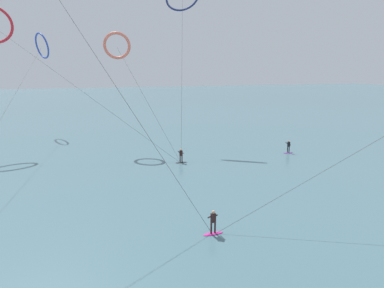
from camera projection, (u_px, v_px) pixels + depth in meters
name	position (u px, v px, depth m)	size (l,w,h in m)	color
sea_water	(108.00, 104.00, 102.93)	(400.00, 200.00, 0.08)	#476B75
surfer_violet	(288.00, 147.00, 42.19)	(1.40, 0.61, 1.70)	purple
surfer_magenta	(213.00, 224.00, 21.31)	(1.40, 0.59, 1.70)	#CC288E
surfer_charcoal	(181.00, 157.00, 37.76)	(1.40, 0.73, 1.70)	black
kite_coral	(117.00, 46.00, 42.90)	(7.57, 11.73, 15.73)	#EA7260
kite_cobalt	(42.00, 46.00, 53.53)	(4.08, 51.31, 16.81)	#2647B7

